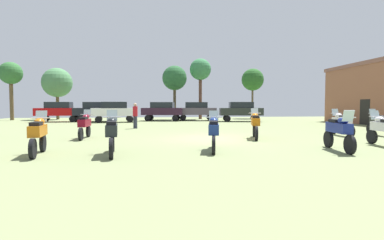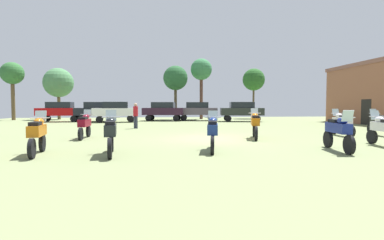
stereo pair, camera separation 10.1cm
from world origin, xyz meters
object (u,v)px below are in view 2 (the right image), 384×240
object	(u,v)px
motorcycle_3	(338,131)
tree_1	(201,71)
tree_2	(254,80)
car_2	(163,110)
tree_4	(58,83)
motorcycle_1	(37,133)
tree_3	(175,78)
car_3	(60,110)
car_1	(96,110)
motorcycle_4	(384,129)
motorcycle_6	(255,124)
motorcycle_10	(111,133)
tree_5	(12,74)
motorcycle_7	(213,131)
car_6	(197,110)
motorcycle_5	(380,122)
car_5	(242,110)
motorcycle_9	(342,122)
person_1	(136,114)
motorcycle_8	(85,124)
car_4	(115,110)

from	to	relation	value
motorcycle_3	tree_1	bearing A→B (deg)	-78.24
tree_2	car_2	bearing A→B (deg)	-157.82
tree_1	tree_4	distance (m)	16.99
motorcycle_1	tree_3	bearing A→B (deg)	66.34
tree_3	car_3	bearing A→B (deg)	-162.13
car_1	car_2	world-z (taller)	same
motorcycle_4	tree_2	bearing A→B (deg)	88.69
motorcycle_6	motorcycle_10	bearing A→B (deg)	-132.39
motorcycle_1	car_1	world-z (taller)	car_1
motorcycle_10	tree_5	bearing A→B (deg)	113.91
motorcycle_7	tree_5	bearing A→B (deg)	138.39
car_6	motorcycle_7	bearing A→B (deg)	-178.75
motorcycle_5	car_5	size ratio (longest dim) A/B	0.50
motorcycle_9	car_2	distance (m)	18.84
person_1	tree_4	size ratio (longest dim) A/B	0.30
motorcycle_5	car_2	distance (m)	20.17
tree_1	motorcycle_10	bearing A→B (deg)	-105.06
motorcycle_4	motorcycle_8	bearing A→B (deg)	167.21
car_6	tree_2	size ratio (longest dim) A/B	0.71
motorcycle_6	car_1	size ratio (longest dim) A/B	0.50
motorcycle_7	car_5	size ratio (longest dim) A/B	0.48
motorcycle_4	car_4	world-z (taller)	car_4
motorcycle_5	motorcycle_6	bearing A→B (deg)	-168.55
motorcycle_7	car_3	bearing A→B (deg)	131.88
motorcycle_3	car_1	xyz separation A→B (m)	(-12.93, 20.84, 0.43)
motorcycle_9	car_3	xyz separation A→B (m)	(-19.90, 15.67, 0.45)
motorcycle_7	motorcycle_4	bearing A→B (deg)	13.78
motorcycle_5	tree_2	size ratio (longest dim) A/B	0.36
motorcycle_5	car_3	bearing A→B (deg)	150.68
motorcycle_8	motorcycle_5	bearing A→B (deg)	-2.16
car_6	tree_1	xyz separation A→B (m)	(0.96, 3.62, 4.71)
car_2	tree_5	world-z (taller)	tree_5
car_2	car_4	bearing A→B (deg)	125.03
car_4	tree_3	xyz separation A→B (m)	(6.23, 5.33, 3.68)
motorcycle_5	car_5	distance (m)	14.79
car_1	car_5	bearing A→B (deg)	-106.12
motorcycle_1	motorcycle_5	size ratio (longest dim) A/B	0.92
motorcycle_1	car_1	bearing A→B (deg)	87.00
person_1	tree_3	distance (m)	14.26
motorcycle_3	motorcycle_7	xyz separation A→B (m)	(-4.52, 0.58, -0.02)
person_1	tree_4	xyz separation A→B (m)	(-10.13, 14.64, 3.23)
car_3	motorcycle_10	bearing A→B (deg)	-159.93
motorcycle_9	car_4	xyz separation A→B (m)	(-14.24, 14.17, 0.45)
motorcycle_4	tree_5	distance (m)	34.97
motorcycle_1	motorcycle_7	xyz separation A→B (m)	(5.99, 0.22, -0.01)
tree_3	motorcycle_1	bearing A→B (deg)	-103.91
tree_5	motorcycle_3	bearing A→B (deg)	-47.19
motorcycle_7	car_1	distance (m)	21.94
motorcycle_5	car_3	distance (m)	27.15
motorcycle_8	tree_3	distance (m)	20.56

